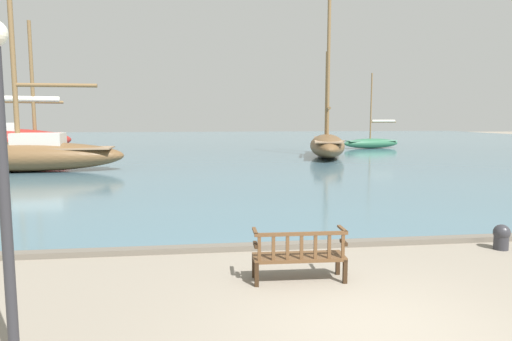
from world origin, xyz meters
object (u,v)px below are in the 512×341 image
object	(u,v)px
mooring_bollard	(501,236)
lamp_post	(2,160)
park_bench	(299,255)
sailboat_nearest_starboard	(372,142)
sailboat_centre_channel	(327,144)
sailboat_far_starboard	(24,151)

from	to	relation	value
mooring_bollard	lamp_post	bearing A→B (deg)	-157.69
park_bench	mooring_bollard	distance (m)	4.95
sailboat_nearest_starboard	mooring_bollard	bearing A→B (deg)	-106.70
sailboat_centre_channel	sailboat_nearest_starboard	xyz separation A→B (m)	(6.52, 8.13, -0.38)
park_bench	sailboat_centre_channel	distance (m)	24.96
park_bench	sailboat_nearest_starboard	distance (m)	34.87
park_bench	mooring_bollard	xyz separation A→B (m)	(4.77, 1.31, -0.18)
park_bench	sailboat_far_starboard	world-z (taller)	sailboat_far_starboard
lamp_post	sailboat_far_starboard	bearing A→B (deg)	109.00
sailboat_far_starboard	sailboat_nearest_starboard	world-z (taller)	sailboat_far_starboard
sailboat_far_starboard	sailboat_centre_channel	bearing A→B (deg)	20.52
sailboat_nearest_starboard	mooring_bollard	world-z (taller)	sailboat_nearest_starboard
mooring_bollard	lamp_post	world-z (taller)	lamp_post
sailboat_far_starboard	sailboat_nearest_starboard	bearing A→B (deg)	31.24
sailboat_centre_channel	sailboat_far_starboard	world-z (taller)	sailboat_far_starboard
sailboat_far_starboard	lamp_post	bearing A→B (deg)	-71.00
park_bench	sailboat_nearest_starboard	world-z (taller)	sailboat_nearest_starboard
mooring_bollard	lamp_post	size ratio (longest dim) A/B	0.14
mooring_bollard	sailboat_centre_channel	bearing A→B (deg)	83.23
sailboat_far_starboard	lamp_post	xyz separation A→B (m)	(6.66, -19.33, 1.25)
park_bench	lamp_post	world-z (taller)	lamp_post
park_bench	sailboat_centre_channel	size ratio (longest dim) A/B	0.15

